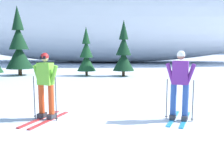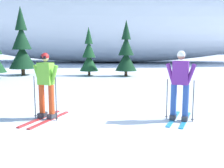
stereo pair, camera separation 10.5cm
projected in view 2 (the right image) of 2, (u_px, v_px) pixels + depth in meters
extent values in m
plane|color=white|center=(121.00, 128.00, 6.02)|extent=(120.00, 120.00, 0.00)
cube|color=#2893CC|center=(173.00, 119.00, 6.77)|extent=(0.62, 1.50, 0.03)
cube|color=#2893CC|center=(185.00, 120.00, 6.65)|extent=(0.62, 1.50, 0.03)
cube|color=#38383D|center=(173.00, 117.00, 6.67)|extent=(0.23, 0.31, 0.12)
cube|color=#38383D|center=(185.00, 118.00, 6.55)|extent=(0.23, 0.31, 0.12)
cylinder|color=#2D519E|center=(174.00, 100.00, 6.60)|extent=(0.15, 0.15, 0.80)
cylinder|color=#2D519E|center=(186.00, 100.00, 6.48)|extent=(0.15, 0.15, 0.80)
cube|color=#6B2889|center=(181.00, 73.00, 6.44)|extent=(0.44, 0.36, 0.59)
cylinder|color=#6B2889|center=(171.00, 74.00, 6.54)|extent=(0.29, 0.19, 0.58)
cylinder|color=#6B2889|center=(190.00, 75.00, 6.35)|extent=(0.29, 0.19, 0.58)
sphere|color=#A37556|center=(181.00, 56.00, 6.38)|extent=(0.19, 0.19, 0.19)
sphere|color=white|center=(181.00, 55.00, 6.38)|extent=(0.21, 0.21, 0.21)
cube|color=black|center=(182.00, 55.00, 6.45)|extent=(0.15, 0.08, 0.07)
cylinder|color=#2D2D33|center=(167.00, 99.00, 6.73)|extent=(0.02, 0.02, 1.07)
cylinder|color=#2D2D33|center=(166.00, 117.00, 6.79)|extent=(0.07, 0.07, 0.01)
cylinder|color=#2D2D33|center=(193.00, 101.00, 6.47)|extent=(0.02, 0.02, 1.07)
cylinder|color=#2D2D33|center=(192.00, 119.00, 6.54)|extent=(0.07, 0.07, 0.01)
cube|color=red|center=(50.00, 120.00, 6.68)|extent=(0.62, 1.65, 0.03)
cube|color=red|center=(40.00, 118.00, 6.79)|extent=(0.62, 1.65, 0.03)
cube|color=#38383D|center=(52.00, 116.00, 6.76)|extent=(0.22, 0.31, 0.12)
cube|color=#38383D|center=(42.00, 115.00, 6.87)|extent=(0.22, 0.31, 0.12)
cylinder|color=#DB471E|center=(51.00, 99.00, 6.70)|extent=(0.15, 0.15, 0.77)
cylinder|color=#DB471E|center=(42.00, 99.00, 6.81)|extent=(0.15, 0.15, 0.77)
cube|color=#75C638|center=(46.00, 74.00, 6.66)|extent=(0.44, 0.35, 0.57)
cylinder|color=#75C638|center=(54.00, 76.00, 6.58)|extent=(0.29, 0.18, 0.58)
cylinder|color=#75C638|center=(38.00, 76.00, 6.75)|extent=(0.29, 0.18, 0.58)
sphere|color=tan|center=(45.00, 58.00, 6.60)|extent=(0.19, 0.19, 0.19)
sphere|color=red|center=(45.00, 57.00, 6.59)|extent=(0.21, 0.21, 0.21)
cube|color=black|center=(43.00, 58.00, 6.52)|extent=(0.15, 0.08, 0.07)
cylinder|color=#2D2D33|center=(56.00, 99.00, 6.57)|extent=(0.02, 0.02, 1.13)
cylinder|color=#2D2D33|center=(57.00, 118.00, 6.64)|extent=(0.07, 0.07, 0.01)
cylinder|color=#2D2D33|center=(35.00, 97.00, 6.81)|extent=(0.02, 0.02, 1.13)
cylinder|color=#2D2D33|center=(36.00, 116.00, 6.88)|extent=(0.07, 0.07, 0.01)
cylinder|color=#47301E|center=(23.00, 71.00, 17.36)|extent=(0.25, 0.25, 0.62)
cone|color=#14381E|center=(22.00, 57.00, 17.23)|extent=(1.77, 1.77, 1.59)
cone|color=#14381E|center=(21.00, 37.00, 17.05)|extent=(1.28, 1.28, 1.59)
cone|color=#14381E|center=(20.00, 18.00, 16.87)|extent=(0.78, 0.78, 1.59)
cylinder|color=#47301E|center=(89.00, 72.00, 17.09)|extent=(0.17, 0.17, 0.43)
cone|color=#194723|center=(89.00, 62.00, 17.00)|extent=(1.24, 1.24, 1.11)
cone|color=#194723|center=(89.00, 49.00, 16.87)|extent=(0.89, 0.89, 1.11)
cone|color=#194723|center=(89.00, 35.00, 16.74)|extent=(0.55, 0.55, 1.11)
cylinder|color=#47301E|center=(126.00, 72.00, 16.78)|extent=(0.20, 0.20, 0.49)
cone|color=#14381E|center=(126.00, 61.00, 16.68)|extent=(1.40, 1.40, 1.25)
cone|color=#14381E|center=(126.00, 45.00, 16.53)|extent=(1.01, 1.01, 1.25)
cone|color=#14381E|center=(126.00, 30.00, 16.39)|extent=(0.62, 0.62, 1.25)
ellipsoid|color=white|center=(108.00, 8.00, 30.84)|extent=(50.63, 15.22, 13.11)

